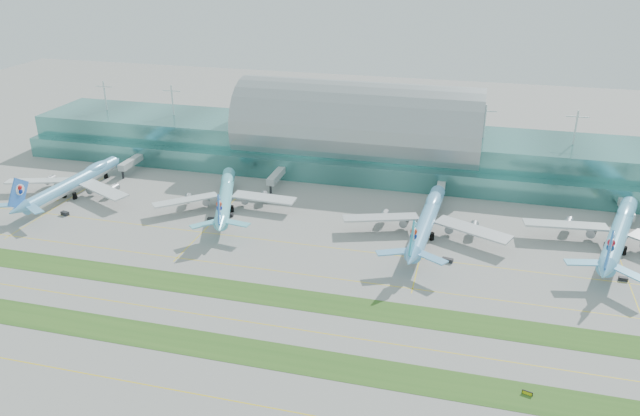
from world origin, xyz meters
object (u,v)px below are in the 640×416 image
(airliner_a, at_px, (74,182))
(airliner_c, at_px, (427,219))
(airliner_b, at_px, (225,195))
(taxiway_sign_east, at_px, (527,393))
(terminal, at_px, (358,141))
(airliner_d, at_px, (619,232))

(airliner_a, xyz_separation_m, airliner_c, (157.45, -0.53, 0.21))
(airliner_b, relative_size, taxiway_sign_east, 24.65)
(terminal, xyz_separation_m, taxiway_sign_east, (76.20, -155.63, -13.65))
(airliner_b, bearing_deg, airliner_c, -21.60)
(airliner_c, height_order, airliner_d, airliner_d)
(airliner_d, relative_size, taxiway_sign_east, 28.17)
(airliner_c, distance_m, taxiway_sign_east, 94.38)
(airliner_b, bearing_deg, terminal, 36.32)
(terminal, height_order, airliner_b, terminal)
(airliner_a, xyz_separation_m, taxiway_sign_east, (192.13, -88.12, -5.58))
(airliner_c, relative_size, taxiway_sign_east, 27.54)
(terminal, xyz_separation_m, airliner_d, (112.01, -61.46, -7.58))
(airliner_c, bearing_deg, airliner_b, -179.25)
(terminal, bearing_deg, taxiway_sign_east, -63.91)
(airliner_b, bearing_deg, taxiway_sign_east, -56.25)
(airliner_d, bearing_deg, airliner_a, -162.36)
(airliner_d, bearing_deg, taxiway_sign_east, -94.70)
(terminal, relative_size, airliner_d, 4.43)
(airliner_b, distance_m, airliner_d, 156.36)
(airliner_c, bearing_deg, airliner_a, -176.94)
(terminal, distance_m, airliner_b, 78.53)
(airliner_d, height_order, taxiway_sign_east, airliner_d)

